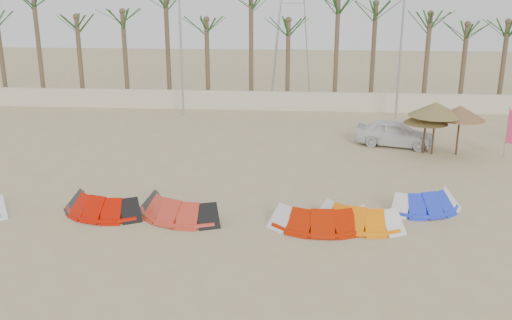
# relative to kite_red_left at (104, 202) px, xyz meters

# --- Properties ---
(ground) EXTENTS (120.00, 120.00, 0.00)m
(ground) POSITION_rel_kite_red_left_xyz_m (5.59, -2.91, -0.42)
(ground) COLOR tan
(ground) RESTS_ON ground
(boundary_wall) EXTENTS (60.00, 0.30, 1.30)m
(boundary_wall) POSITION_rel_kite_red_left_xyz_m (5.59, 19.09, 0.23)
(boundary_wall) COLOR beige
(boundary_wall) RESTS_ON ground
(palm_line) EXTENTS (52.00, 4.00, 7.70)m
(palm_line) POSITION_rel_kite_red_left_xyz_m (6.25, 20.59, 6.03)
(palm_line) COLOR brown
(palm_line) RESTS_ON ground
(lamp_b) EXTENTS (1.25, 0.14, 11.00)m
(lamp_b) POSITION_rel_kite_red_left_xyz_m (-0.38, 17.09, 5.35)
(lamp_b) COLOR #A5A8AD
(lamp_b) RESTS_ON ground
(lamp_c) EXTENTS (1.25, 0.14, 11.00)m
(lamp_c) POSITION_rel_kite_red_left_xyz_m (13.62, 17.09, 5.35)
(lamp_c) COLOR #A5A8AD
(lamp_c) RESTS_ON ground
(pylon) EXTENTS (3.00, 3.00, 14.00)m
(pylon) POSITION_rel_kite_red_left_xyz_m (6.59, 25.09, -0.42)
(pylon) COLOR #A5A8AD
(pylon) RESTS_ON ground
(kite_red_left) EXTENTS (3.52, 2.24, 0.90)m
(kite_red_left) POSITION_rel_kite_red_left_xyz_m (0.00, 0.00, 0.00)
(kite_red_left) COLOR #C00F00
(kite_red_left) RESTS_ON ground
(kite_red_mid) EXTENTS (3.84, 2.64, 0.90)m
(kite_red_mid) POSITION_rel_kite_red_left_xyz_m (2.93, -0.06, 0.00)
(kite_red_mid) COLOR red
(kite_red_mid) RESTS_ON ground
(kite_red_right) EXTENTS (3.67, 1.58, 0.90)m
(kite_red_right) POSITION_rel_kite_red_left_xyz_m (8.26, -0.51, 0.00)
(kite_red_right) COLOR #BB1A00
(kite_red_right) RESTS_ON ground
(kite_orange) EXTENTS (3.50, 2.29, 0.90)m
(kite_orange) POSITION_rel_kite_red_left_xyz_m (9.56, -0.31, -0.00)
(kite_orange) COLOR orange
(kite_orange) RESTS_ON ground
(kite_blue) EXTENTS (3.25, 2.31, 0.90)m
(kite_blue) POSITION_rel_kite_red_left_xyz_m (12.32, 1.31, -0.00)
(kite_blue) COLOR #2137E6
(kite_blue) RESTS_ON ground
(parasol_left) EXTENTS (2.74, 2.74, 2.72)m
(parasol_left) POSITION_rel_kite_red_left_xyz_m (14.20, 9.03, 1.95)
(parasol_left) COLOR #4C331E
(parasol_left) RESTS_ON ground
(parasol_mid) EXTENTS (2.25, 2.25, 2.29)m
(parasol_mid) POSITION_rel_kite_red_left_xyz_m (13.79, 9.19, 1.51)
(parasol_mid) COLOR #4C331E
(parasol_mid) RESTS_ON ground
(parasol_right) EXTENTS (2.48, 2.48, 2.56)m
(parasol_right) POSITION_rel_kite_red_left_xyz_m (15.42, 9.02, 1.79)
(parasol_right) COLOR #4C331E
(parasol_right) RESTS_ON ground
(flag_pink) EXTENTS (0.44, 0.17, 2.66)m
(flag_pink) POSITION_rel_kite_red_left_xyz_m (17.81, 8.59, 1.16)
(flag_pink) COLOR #A5A8AD
(flag_pink) RESTS_ON ground
(car) EXTENTS (4.47, 2.78, 1.42)m
(car) POSITION_rel_kite_red_left_xyz_m (12.51, 10.47, 0.29)
(car) COLOR white
(car) RESTS_ON ground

